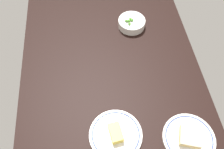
% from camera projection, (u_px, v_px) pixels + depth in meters
% --- Properties ---
extents(dining_table, '(1.53, 0.88, 0.04)m').
position_uv_depth(dining_table, '(112.00, 79.00, 1.18)').
color(dining_table, black).
rests_on(dining_table, ground).
extents(plate_cheese, '(0.22, 0.22, 0.05)m').
position_uv_depth(plate_cheese, '(116.00, 134.00, 1.00)').
color(plate_cheese, white).
rests_on(plate_cheese, dining_table).
extents(bowl_peas, '(0.15, 0.15, 0.06)m').
position_uv_depth(bowl_peas, '(132.00, 23.00, 1.33)').
color(bowl_peas, white).
rests_on(bowl_peas, dining_table).
extents(plate_sandwich, '(0.22, 0.22, 0.05)m').
position_uv_depth(plate_sandwich, '(189.00, 138.00, 0.99)').
color(plate_sandwich, white).
rests_on(plate_sandwich, dining_table).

